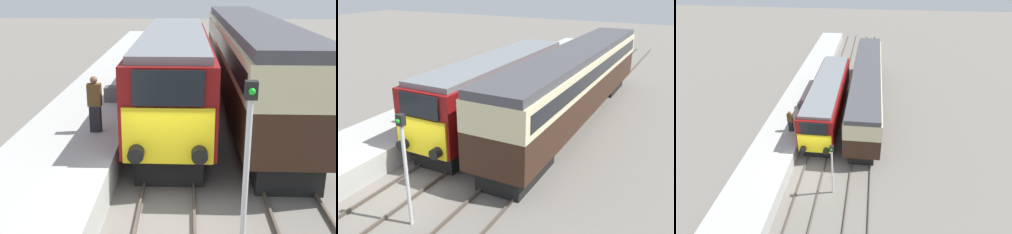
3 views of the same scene
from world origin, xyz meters
The scene contains 9 objects.
ground_plane centered at (0.00, 0.00, 0.00)m, with size 120.00×120.00×0.00m, color slate.
platform_left centered at (-3.30, 8.00, 0.51)m, with size 3.50×50.00×1.03m.
rails_near_track centered at (0.00, 5.00, 0.07)m, with size 1.51×60.00×0.14m.
rails_far_track centered at (3.40, 5.00, 0.07)m, with size 1.50×60.00×0.14m.
locomotive centered at (0.00, 7.60, 2.14)m, with size 2.70×12.91×3.88m.
passenger_carriage centered at (3.40, 10.38, 2.52)m, with size 2.75×18.70×4.16m.
person_on_platform centered at (-2.47, 3.77, 1.96)m, with size 0.44×0.26×1.85m.
signal_post centered at (1.70, -1.38, 2.35)m, with size 0.24×0.28×3.96m.
luggage_crate centered at (-2.50, 7.49, 1.33)m, with size 0.70×0.56×0.60m.
Camera 2 is at (9.46, -9.16, 7.87)m, focal length 40.00 mm.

